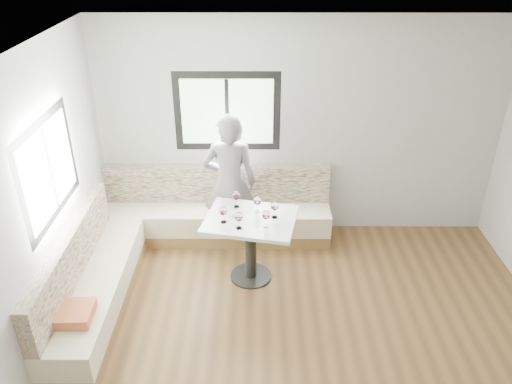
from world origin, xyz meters
TOP-DOWN VIEW (x-y plane):
  - room at (-0.08, 0.08)m, footprint 5.01×5.01m
  - banquette at (-1.59, 1.63)m, footprint 2.90×2.80m
  - table at (-0.61, 1.39)m, footprint 1.12×0.95m
  - person at (-0.87, 2.06)m, footprint 0.66×0.44m
  - olive_ramekin at (-0.79, 1.45)m, footprint 0.09×0.09m
  - wine_glass_a at (-0.90, 1.31)m, footprint 0.09×0.09m
  - wine_glass_b at (-0.73, 1.18)m, footprint 0.09×0.09m
  - wine_glass_c at (-0.44, 1.22)m, footprint 0.09×0.09m
  - wine_glass_d at (-0.53, 1.53)m, footprint 0.09×0.09m
  - wine_glass_e at (-0.34, 1.41)m, footprint 0.09×0.09m
  - wine_glass_f at (-0.77, 1.64)m, footprint 0.09×0.09m

SIDE VIEW (x-z plane):
  - banquette at x=-1.59m, z-range -0.14..0.81m
  - table at x=-0.61m, z-range 0.20..1.01m
  - olive_ramekin at x=-0.79m, z-range 0.81..0.84m
  - person at x=-0.87m, z-range 0.00..1.78m
  - wine_glass_a at x=-0.90m, z-range 0.85..1.05m
  - wine_glass_b at x=-0.73m, z-range 0.85..1.05m
  - wine_glass_c at x=-0.44m, z-range 0.85..1.05m
  - wine_glass_d at x=-0.53m, z-range 0.85..1.05m
  - wine_glass_e at x=-0.34m, z-range 0.85..1.05m
  - wine_glass_f at x=-0.77m, z-range 0.85..1.05m
  - room at x=-0.08m, z-range 0.01..2.82m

